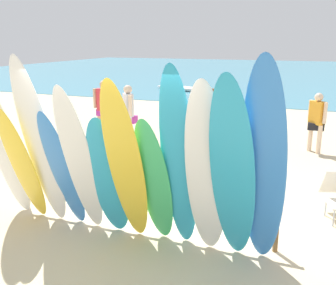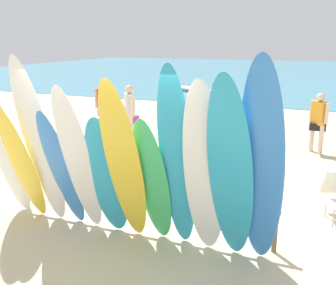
{
  "view_description": "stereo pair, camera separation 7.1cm",
  "coord_description": "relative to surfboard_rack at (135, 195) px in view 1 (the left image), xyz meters",
  "views": [
    {
      "loc": [
        2.46,
        -4.99,
        2.88
      ],
      "look_at": [
        0.0,
        1.45,
        1.01
      ],
      "focal_mm": 40.62,
      "sensor_mm": 36.0,
      "label": 1
    },
    {
      "loc": [
        2.53,
        -4.96,
        2.88
      ],
      "look_at": [
        0.0,
        1.45,
        1.01
      ],
      "focal_mm": 40.62,
      "sensor_mm": 36.0,
      "label": 2
    }
  ],
  "objects": [
    {
      "name": "ground",
      "position": [
        0.0,
        14.0,
        -0.53
      ],
      "size": [
        60.0,
        60.0,
        0.0
      ],
      "primitive_type": "plane",
      "color": "beige"
    },
    {
      "name": "ocean_water",
      "position": [
        0.0,
        31.89,
        -0.52
      ],
      "size": [
        60.0,
        40.0,
        0.02
      ],
      "primitive_type": "cube",
      "color": "teal",
      "rests_on": "ground"
    },
    {
      "name": "surfboard_rack",
      "position": [
        0.0,
        0.0,
        0.0
      ],
      "size": [
        4.45,
        0.07,
        0.64
      ],
      "color": "brown",
      "rests_on": "ground"
    },
    {
      "name": "surfboard_white_0",
      "position": [
        -2.03,
        -0.48,
        0.64
      ],
      "size": [
        0.57,
        0.71,
        2.33
      ],
      "primitive_type": "ellipsoid",
      "rotation": [
        0.26,
        0.0,
        0.02
      ],
      "color": "white",
      "rests_on": "ground"
    },
    {
      "name": "surfboard_yellow_1",
      "position": [
        -1.67,
        -0.55,
        0.46
      ],
      "size": [
        0.57,
        0.77,
        1.97
      ],
      "primitive_type": "ellipsoid",
      "rotation": [
        0.33,
        0.0,
        -0.1
      ],
      "color": "yellow",
      "rests_on": "ground"
    },
    {
      "name": "surfboard_white_2",
      "position": [
        -1.29,
        -0.56,
        0.83
      ],
      "size": [
        0.6,
        0.78,
        2.71
      ],
      "primitive_type": "ellipsoid",
      "rotation": [
        0.25,
        0.0,
        -0.06
      ],
      "color": "white",
      "rests_on": "ground"
    },
    {
      "name": "surfboard_blue_3",
      "position": [
        -0.92,
        -0.54,
        0.45
      ],
      "size": [
        0.54,
        0.79,
        1.96
      ],
      "primitive_type": "ellipsoid",
      "rotation": [
        0.34,
        0.0,
        -0.1
      ],
      "color": "#337AD1",
      "rests_on": "ground"
    },
    {
      "name": "surfboard_white_4",
      "position": [
        -0.55,
        -0.63,
        0.65
      ],
      "size": [
        0.5,
        0.89,
        2.35
      ],
      "primitive_type": "ellipsoid",
      "rotation": [
        0.33,
        0.0,
        0.03
      ],
      "color": "white",
      "rests_on": "ground"
    },
    {
      "name": "surfboard_teal_5",
      "position": [
        -0.15,
        -0.53,
        0.44
      ],
      "size": [
        0.62,
        0.74,
        1.93
      ],
      "primitive_type": "ellipsoid",
      "rotation": [
        0.32,
        0.0,
        0.08
      ],
      "color": "#289EC6",
      "rests_on": "ground"
    },
    {
      "name": "surfboard_yellow_6",
      "position": [
        0.2,
        -0.66,
        0.71
      ],
      "size": [
        0.54,
        0.95,
        2.47
      ],
      "primitive_type": "ellipsoid",
      "rotation": [
        0.34,
        0.0,
        0.04
      ],
      "color": "yellow",
      "rests_on": "ground"
    },
    {
      "name": "surfboard_green_7",
      "position": [
        0.54,
        -0.49,
        0.45
      ],
      "size": [
        0.54,
        0.76,
        1.95
      ],
      "primitive_type": "ellipsoid",
      "rotation": [
        0.32,
        0.0,
        -0.07
      ],
      "color": "#38B266",
      "rests_on": "ground"
    },
    {
      "name": "surfboard_teal_8",
      "position": [
        0.92,
        -0.55,
        0.79
      ],
      "size": [
        0.5,
        0.86,
        2.64
      ],
      "primitive_type": "ellipsoid",
      "rotation": [
        0.29,
        0.0,
        0.03
      ],
      "color": "#289EC6",
      "rests_on": "ground"
    },
    {
      "name": "surfboard_white_9",
      "position": [
        1.29,
        -0.57,
        0.71
      ],
      "size": [
        0.57,
        0.79,
        2.48
      ],
      "primitive_type": "ellipsoid",
      "rotation": [
        0.29,
        0.0,
        0.03
      ],
      "color": "white",
      "rests_on": "ground"
    },
    {
      "name": "surfboard_teal_10",
      "position": [
        1.64,
        -0.66,
        0.76
      ],
      "size": [
        0.62,
        1.02,
        2.58
      ],
      "primitive_type": "ellipsoid",
      "rotation": [
        0.34,
        0.0,
        -0.06
      ],
      "color": "#289EC6",
      "rests_on": "ground"
    },
    {
      "name": "surfboard_blue_11",
      "position": [
        2.0,
        -0.61,
        0.86
      ],
      "size": [
        0.56,
        0.96,
        2.78
      ],
      "primitive_type": "ellipsoid",
      "rotation": [
        0.31,
        0.0,
        -0.03
      ],
      "color": "#337AD1",
      "rests_on": "ground"
    },
    {
      "name": "beachgoer_near_rack",
      "position": [
        -3.35,
        4.86,
        0.46
      ],
      "size": [
        0.61,
        0.37,
        1.72
      ],
      "rotation": [
        0.0,
        0.0,
        3.55
      ],
      "color": "tan",
      "rests_on": "ground"
    },
    {
      "name": "beachgoer_photographing",
      "position": [
        2.62,
        5.4,
        0.38
      ],
      "size": [
        0.45,
        0.44,
        1.57
      ],
      "rotation": [
        0.0,
        0.0,
        2.37
      ],
      "color": "beige",
      "rests_on": "ground"
    },
    {
      "name": "beachgoer_strolling",
      "position": [
        -0.31,
        7.0,
        0.38
      ],
      "size": [
        0.59,
        0.25,
        1.57
      ],
      "rotation": [
        0.0,
        0.0,
        3.18
      ],
      "color": "brown",
      "rests_on": "ground"
    },
    {
      "name": "beachgoer_by_water",
      "position": [
        -2.23,
        4.24,
        0.45
      ],
      "size": [
        0.44,
        0.53,
        1.7
      ],
      "rotation": [
        0.0,
        0.0,
        2.24
      ],
      "color": "beige",
      "rests_on": "ground"
    },
    {
      "name": "distant_boat",
      "position": [
        -4.58,
        15.92,
        -0.39
      ],
      "size": [
        3.87,
        1.71,
        0.31
      ],
      "color": "silver",
      "rests_on": "ground"
    }
  ]
}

